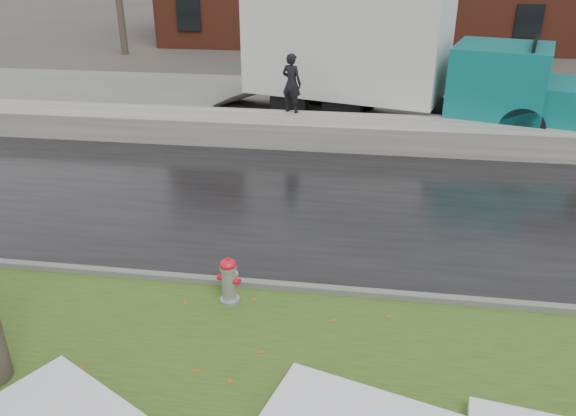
# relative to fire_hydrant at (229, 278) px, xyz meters

# --- Properties ---
(ground) EXTENTS (120.00, 120.00, 0.00)m
(ground) POSITION_rel_fire_hydrant_xyz_m (1.06, -0.52, -0.47)
(ground) COLOR #47423D
(ground) RESTS_ON ground
(verge) EXTENTS (60.00, 4.50, 0.04)m
(verge) POSITION_rel_fire_hydrant_xyz_m (1.06, -1.77, -0.45)
(verge) COLOR #294818
(verge) RESTS_ON ground
(road) EXTENTS (60.00, 7.00, 0.03)m
(road) POSITION_rel_fire_hydrant_xyz_m (1.06, 3.98, -0.45)
(road) COLOR black
(road) RESTS_ON ground
(parking_lot) EXTENTS (60.00, 9.00, 0.03)m
(parking_lot) POSITION_rel_fire_hydrant_xyz_m (1.06, 12.48, -0.45)
(parking_lot) COLOR slate
(parking_lot) RESTS_ON ground
(curb) EXTENTS (60.00, 0.15, 0.14)m
(curb) POSITION_rel_fire_hydrant_xyz_m (1.06, 0.48, -0.40)
(curb) COLOR slate
(curb) RESTS_ON ground
(snowbank) EXTENTS (60.00, 1.60, 0.75)m
(snowbank) POSITION_rel_fire_hydrant_xyz_m (1.06, 8.18, -0.09)
(snowbank) COLOR #A29D94
(snowbank) RESTS_ON ground
(fire_hydrant) EXTENTS (0.40, 0.37, 0.80)m
(fire_hydrant) POSITION_rel_fire_hydrant_xyz_m (0.00, 0.00, 0.00)
(fire_hydrant) COLOR #9FA1A6
(fire_hydrant) RESTS_ON verge
(box_truck) EXTENTS (11.81, 5.33, 3.92)m
(box_truck) POSITION_rel_fire_hydrant_xyz_m (2.40, 10.71, 1.61)
(box_truck) COLOR black
(box_truck) RESTS_ON ground
(worker) EXTENTS (0.73, 0.63, 1.71)m
(worker) POSITION_rel_fire_hydrant_xyz_m (-0.25, 8.78, 1.14)
(worker) COLOR black
(worker) RESTS_ON snowbank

